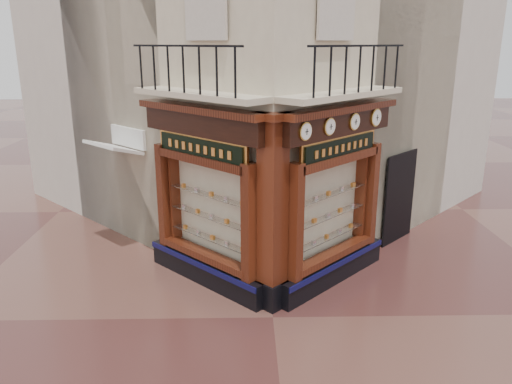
{
  "coord_description": "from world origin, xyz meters",
  "views": [
    {
      "loc": [
        -0.52,
        -8.71,
        5.21
      ],
      "look_at": [
        -0.29,
        2.0,
        1.99
      ],
      "focal_mm": 35.0,
      "sensor_mm": 36.0,
      "label": 1
    }
  ],
  "objects_px": {
    "awning": "(121,247)",
    "clock_d": "(376,117)",
    "clock_a": "(305,131)",
    "clock_c": "(355,122)",
    "clock_b": "(330,127)",
    "corner_pilaster": "(272,216)",
    "signboard_left": "(200,148)",
    "signboard_right": "(340,148)"
  },
  "relations": [
    {
      "from": "clock_a",
      "to": "signboard_left",
      "type": "bearing_deg",
      "value": 108.67
    },
    {
      "from": "corner_pilaster",
      "to": "clock_d",
      "type": "height_order",
      "value": "corner_pilaster"
    },
    {
      "from": "clock_b",
      "to": "clock_c",
      "type": "xyz_separation_m",
      "value": [
        0.63,
        0.63,
        0.0
      ]
    },
    {
      "from": "signboard_right",
      "to": "clock_a",
      "type": "bearing_deg",
      "value": -175.25
    },
    {
      "from": "corner_pilaster",
      "to": "clock_c",
      "type": "bearing_deg",
      "value": -11.64
    },
    {
      "from": "clock_b",
      "to": "clock_c",
      "type": "bearing_deg",
      "value": 0.0
    },
    {
      "from": "signboard_left",
      "to": "signboard_right",
      "type": "distance_m",
      "value": 2.92
    },
    {
      "from": "awning",
      "to": "clock_d",
      "type": "bearing_deg",
      "value": -147.42
    },
    {
      "from": "clock_a",
      "to": "clock_d",
      "type": "relative_size",
      "value": 0.88
    },
    {
      "from": "clock_c",
      "to": "awning",
      "type": "distance_m",
      "value": 6.96
    },
    {
      "from": "corner_pilaster",
      "to": "signboard_left",
      "type": "xyz_separation_m",
      "value": [
        -1.46,
        1.01,
        1.15
      ]
    },
    {
      "from": "clock_a",
      "to": "clock_b",
      "type": "height_order",
      "value": "same"
    },
    {
      "from": "corner_pilaster",
      "to": "signboard_right",
      "type": "bearing_deg",
      "value": -10.25
    },
    {
      "from": "signboard_left",
      "to": "signboard_right",
      "type": "bearing_deg",
      "value": -135.0
    },
    {
      "from": "clock_b",
      "to": "signboard_left",
      "type": "distance_m",
      "value": 2.7
    },
    {
      "from": "clock_b",
      "to": "clock_c",
      "type": "relative_size",
      "value": 0.97
    },
    {
      "from": "signboard_right",
      "to": "corner_pilaster",
      "type": "bearing_deg",
      "value": 169.75
    },
    {
      "from": "clock_d",
      "to": "clock_c",
      "type": "bearing_deg",
      "value": -180.0
    },
    {
      "from": "clock_b",
      "to": "awning",
      "type": "xyz_separation_m",
      "value": [
        -4.98,
        2.6,
        -3.62
      ]
    },
    {
      "from": "corner_pilaster",
      "to": "clock_b",
      "type": "xyz_separation_m",
      "value": [
        1.14,
        0.54,
        1.67
      ]
    },
    {
      "from": "clock_b",
      "to": "corner_pilaster",
      "type": "bearing_deg",
      "value": 160.19
    },
    {
      "from": "awning",
      "to": "signboard_left",
      "type": "relative_size",
      "value": 0.74
    },
    {
      "from": "awning",
      "to": "signboard_right",
      "type": "xyz_separation_m",
      "value": [
        5.3,
        -2.12,
        3.1
      ]
    },
    {
      "from": "clock_d",
      "to": "awning",
      "type": "relative_size",
      "value": 0.27
    },
    {
      "from": "clock_a",
      "to": "signboard_left",
      "type": "distance_m",
      "value": 2.36
    },
    {
      "from": "corner_pilaster",
      "to": "clock_a",
      "type": "distance_m",
      "value": 1.78
    },
    {
      "from": "clock_d",
      "to": "signboard_right",
      "type": "xyz_separation_m",
      "value": [
        -0.91,
        -0.75,
        -0.52
      ]
    },
    {
      "from": "clock_a",
      "to": "clock_c",
      "type": "distance_m",
      "value": 1.65
    },
    {
      "from": "clock_c",
      "to": "clock_d",
      "type": "xyz_separation_m",
      "value": [
        0.6,
        0.6,
        -0.0
      ]
    },
    {
      "from": "clock_b",
      "to": "signboard_right",
      "type": "bearing_deg",
      "value": 11.08
    },
    {
      "from": "clock_a",
      "to": "clock_c",
      "type": "relative_size",
      "value": 0.97
    },
    {
      "from": "clock_a",
      "to": "clock_d",
      "type": "height_order",
      "value": "clock_d"
    },
    {
      "from": "signboard_right",
      "to": "clock_b",
      "type": "bearing_deg",
      "value": -168.92
    },
    {
      "from": "corner_pilaster",
      "to": "awning",
      "type": "xyz_separation_m",
      "value": [
        -3.84,
        3.14,
        -1.95
      ]
    },
    {
      "from": "awning",
      "to": "corner_pilaster",
      "type": "bearing_deg",
      "value": -174.21
    },
    {
      "from": "corner_pilaster",
      "to": "awning",
      "type": "height_order",
      "value": "corner_pilaster"
    },
    {
      "from": "clock_a",
      "to": "signboard_left",
      "type": "height_order",
      "value": "clock_a"
    },
    {
      "from": "clock_a",
      "to": "corner_pilaster",
      "type": "bearing_deg",
      "value": 134.47
    },
    {
      "from": "corner_pilaster",
      "to": "clock_d",
      "type": "distance_m",
      "value": 3.4
    },
    {
      "from": "clock_d",
      "to": "signboard_right",
      "type": "bearing_deg",
      "value": 174.63
    },
    {
      "from": "clock_d",
      "to": "signboard_left",
      "type": "xyz_separation_m",
      "value": [
        -3.83,
        -0.75,
        -0.52
      ]
    },
    {
      "from": "clock_a",
      "to": "signboard_right",
      "type": "height_order",
      "value": "clock_a"
    }
  ]
}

